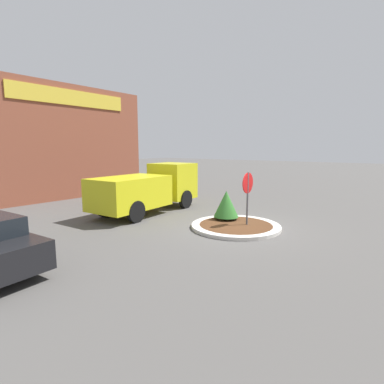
% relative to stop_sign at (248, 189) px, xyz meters
% --- Properties ---
extents(ground_plane, '(120.00, 120.00, 0.00)m').
position_rel_stop_sign_xyz_m(ground_plane, '(-0.28, 0.33, -1.53)').
color(ground_plane, '#514F4C').
extents(traffic_island, '(3.46, 3.46, 0.13)m').
position_rel_stop_sign_xyz_m(traffic_island, '(-0.28, 0.33, -1.46)').
color(traffic_island, beige).
rests_on(traffic_island, ground_plane).
extents(stop_sign, '(0.80, 0.07, 2.19)m').
position_rel_stop_sign_xyz_m(stop_sign, '(0.00, 0.00, 0.00)').
color(stop_sign, '#4C4C51').
rests_on(stop_sign, ground_plane).
extents(island_shrub, '(1.03, 1.03, 1.20)m').
position_rel_stop_sign_xyz_m(island_shrub, '(0.25, 1.11, -0.74)').
color(island_shrub, brown).
rests_on(island_shrub, traffic_island).
extents(utility_truck, '(6.05, 2.56, 2.29)m').
position_rel_stop_sign_xyz_m(utility_truck, '(-0.27, 5.17, -0.35)').
color(utility_truck, gold).
rests_on(utility_truck, ground_plane).
extents(storefront_building, '(10.33, 6.07, 6.86)m').
position_rel_stop_sign_xyz_m(storefront_building, '(-0.31, 14.64, 1.91)').
color(storefront_building, brown).
rests_on(storefront_building, ground_plane).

